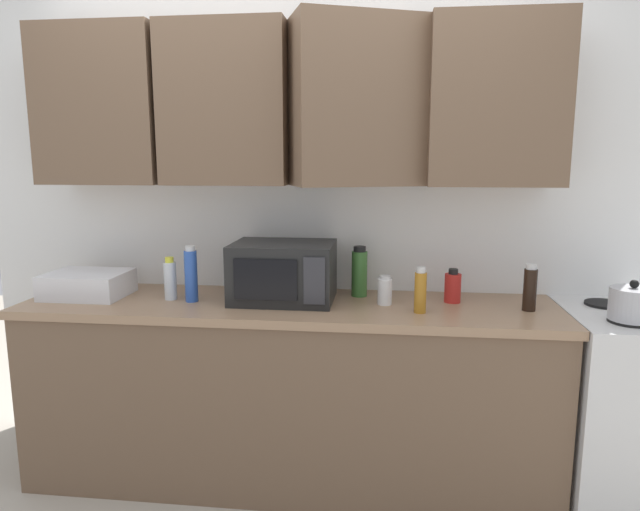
# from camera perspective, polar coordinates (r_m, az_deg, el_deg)

# --- Properties ---
(wall_back_with_cabinets) EXTENTS (3.40, 0.52, 2.60)m
(wall_back_with_cabinets) POSITION_cam_1_polar(r_m,az_deg,el_deg) (2.81, -2.58, 9.93)
(wall_back_with_cabinets) COLOR white
(wall_back_with_cabinets) RESTS_ON ground_plane
(counter_run) EXTENTS (2.53, 0.63, 0.90)m
(counter_run) POSITION_cam_1_polar(r_m,az_deg,el_deg) (2.82, -3.17, -13.65)
(counter_run) COLOR brown
(counter_run) RESTS_ON ground_plane
(kettle) EXTENTS (0.18, 0.18, 0.17)m
(kettle) POSITION_cam_1_polar(r_m,az_deg,el_deg) (2.66, 29.28, -4.33)
(kettle) COLOR #B2B2B7
(kettle) RESTS_ON stove_range
(microwave) EXTENTS (0.48, 0.37, 0.28)m
(microwave) POSITION_cam_1_polar(r_m,az_deg,el_deg) (2.67, -3.76, -1.68)
(microwave) COLOR black
(microwave) RESTS_ON counter_run
(dish_rack) EXTENTS (0.38, 0.30, 0.12)m
(dish_rack) POSITION_cam_1_polar(r_m,az_deg,el_deg) (3.00, -22.63, -2.73)
(dish_rack) COLOR silver
(dish_rack) RESTS_ON counter_run
(bottle_blue_cleaner) EXTENTS (0.06, 0.06, 0.27)m
(bottle_blue_cleaner) POSITION_cam_1_polar(r_m,az_deg,el_deg) (2.72, -13.04, -1.94)
(bottle_blue_cleaner) COLOR #2D56B7
(bottle_blue_cleaner) RESTS_ON counter_run
(bottle_green_oil) EXTENTS (0.08, 0.08, 0.25)m
(bottle_green_oil) POSITION_cam_1_polar(r_m,az_deg,el_deg) (2.76, 4.05, -1.71)
(bottle_green_oil) COLOR #386B2D
(bottle_green_oil) RESTS_ON counter_run
(bottle_red_sauce) EXTENTS (0.08, 0.08, 0.16)m
(bottle_red_sauce) POSITION_cam_1_polar(r_m,az_deg,el_deg) (2.72, 13.40, -3.17)
(bottle_red_sauce) COLOR red
(bottle_red_sauce) RESTS_ON counter_run
(bottle_soy_dark) EXTENTS (0.06, 0.06, 0.21)m
(bottle_soy_dark) POSITION_cam_1_polar(r_m,az_deg,el_deg) (2.67, 20.65, -3.16)
(bottle_soy_dark) COLOR black
(bottle_soy_dark) RESTS_ON counter_run
(bottle_amber_vinegar) EXTENTS (0.05, 0.05, 0.21)m
(bottle_amber_vinegar) POSITION_cam_1_polar(r_m,az_deg,el_deg) (2.50, 10.21, -3.60)
(bottle_amber_vinegar) COLOR #AD701E
(bottle_amber_vinegar) RESTS_ON counter_run
(bottle_clear_tall) EXTENTS (0.06, 0.06, 0.21)m
(bottle_clear_tall) POSITION_cam_1_polar(r_m,az_deg,el_deg) (2.79, -15.05, -2.39)
(bottle_clear_tall) COLOR silver
(bottle_clear_tall) RESTS_ON counter_run
(bottle_white_jar) EXTENTS (0.07, 0.07, 0.14)m
(bottle_white_jar) POSITION_cam_1_polar(r_m,az_deg,el_deg) (2.63, 6.63, -3.58)
(bottle_white_jar) COLOR white
(bottle_white_jar) RESTS_ON counter_run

